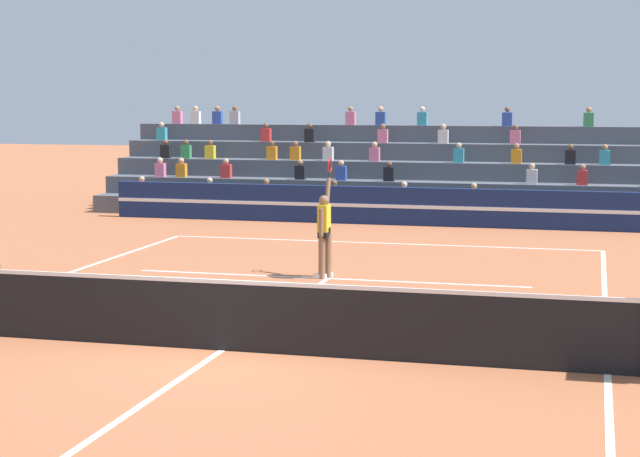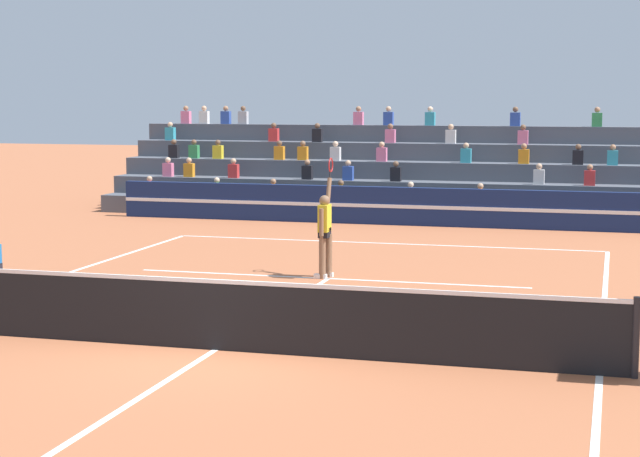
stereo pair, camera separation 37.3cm
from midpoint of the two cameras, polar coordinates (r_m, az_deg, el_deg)
name	(u,v)px [view 2 (the right image)]	position (r m, az deg, el deg)	size (l,w,h in m)	color
ground_plane	(215,350)	(15.94, -4.93, -6.47)	(120.00, 120.00, 0.00)	#AD603D
court_lines	(215,350)	(15.94, -4.93, -6.46)	(11.10, 23.90, 0.01)	white
tennis_net	(215,314)	(15.82, -4.95, -4.56)	(12.00, 0.10, 1.10)	black
sponsor_banner_wall	(413,206)	(31.00, 5.31, 1.18)	(18.00, 0.26, 1.10)	navy
bleacher_stand	(434,180)	(34.69, 6.41, 2.57)	(20.66, 4.75, 3.38)	#4C515B
tennis_player	(325,230)	(21.93, 0.76, -0.09)	(0.34, 0.97, 2.49)	brown
tennis_ball	(455,300)	(19.71, 7.73, -3.78)	(0.07, 0.07, 0.07)	#C6DB33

